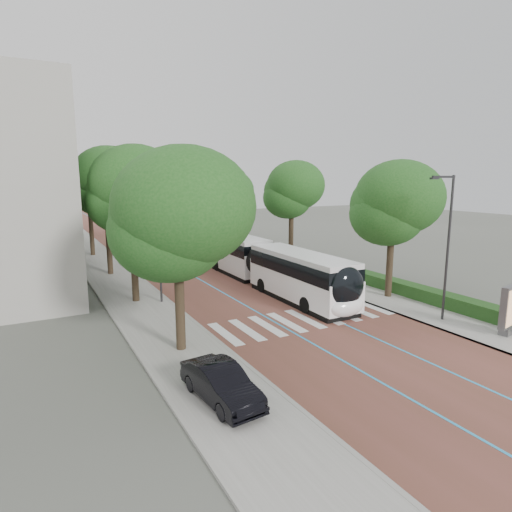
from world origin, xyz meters
The scene contains 21 objects.
ground centered at (0.00, 0.00, 0.00)m, with size 160.00×160.00×0.00m, color #51544C.
road centered at (0.00, 40.00, 0.01)m, with size 11.00×140.00×0.02m, color brown.
sidewalk_left centered at (-7.50, 40.00, 0.06)m, with size 4.00×140.00×0.12m, color gray.
sidewalk_right centered at (7.50, 40.00, 0.06)m, with size 4.00×140.00×0.12m, color gray.
kerb_left centered at (-5.60, 40.00, 0.06)m, with size 0.20×140.00×0.14m, color gray.
kerb_right centered at (5.60, 40.00, 0.06)m, with size 0.20×140.00×0.14m, color gray.
zebra_crossing centered at (0.20, 1.00, 0.03)m, with size 10.55×3.60×0.01m.
lane_line_left centered at (-1.60, 40.00, 0.02)m, with size 0.12×126.00×0.01m, color #2A9AD5.
lane_line_right centered at (1.60, 40.00, 0.02)m, with size 0.12×126.00×0.01m, color #2A9AD5.
hedge centered at (9.10, 0.00, 0.52)m, with size 1.20×14.00×0.80m, color #193E15.
streetlight_near centered at (6.62, -3.00, 4.82)m, with size 1.82×0.20×8.00m.
streetlight_far centered at (6.62, 22.00, 4.82)m, with size 1.82×0.20×8.00m.
lamp_post_left centered at (-6.10, 8.00, 4.12)m, with size 0.14×0.14×8.00m, color #2D2C2F.
trees_left centered at (-7.50, 24.52, 6.72)m, with size 6.36×61.01×9.90m.
trees_right centered at (7.70, 22.17, 6.25)m, with size 5.86×47.63×8.91m.
lead_bus centered at (2.06, 7.99, 1.63)m, with size 2.63×18.41×3.20m.
bus_queued_0 centered at (2.29, 24.41, 1.62)m, with size 2.84×12.46×3.20m.
bus_queued_1 centered at (2.40, 36.68, 1.62)m, with size 3.26×12.53×3.20m.
bus_queued_2 centered at (1.70, 50.97, 1.62)m, with size 2.94×12.48×3.20m.
ad_panel centered at (7.51, -6.18, 1.46)m, with size 1.27×0.57×2.55m.
parked_car centered at (-7.79, -5.25, 0.78)m, with size 1.40×4.01×1.32m, color black.
Camera 1 is at (-13.43, -18.23, 7.98)m, focal length 30.00 mm.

